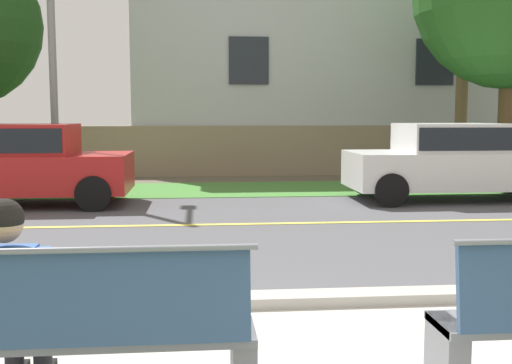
{
  "coord_description": "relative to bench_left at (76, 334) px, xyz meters",
  "views": [
    {
      "loc": [
        -0.89,
        -3.05,
        1.73
      ],
      "look_at": [
        -0.28,
        3.55,
        1.0
      ],
      "focal_mm": 43.41,
      "sensor_mm": 36.0,
      "label": 1
    }
  ],
  "objects": [
    {
      "name": "curb_edge",
      "position": [
        1.61,
        1.87,
        -0.41
      ],
      "size": [
        44.0,
        0.3,
        0.11
      ],
      "primitive_type": "cube",
      "color": "#ADA89E",
      "rests_on": "ground_plane"
    },
    {
      "name": "far_verge_grass",
      "position": [
        1.61,
        10.54,
        -0.46
      ],
      "size": [
        48.0,
        2.8,
        0.02
      ],
      "primitive_type": "cube",
      "color": "#478438",
      "rests_on": "ground_plane"
    },
    {
      "name": "street_asphalt",
      "position": [
        1.61,
        6.02,
        -0.46
      ],
      "size": [
        52.0,
        8.0,
        0.01
      ],
      "primitive_type": "cube",
      "color": "#515156",
      "rests_on": "ground_plane"
    },
    {
      "name": "road_centre_line",
      "position": [
        1.61,
        6.02,
        -0.46
      ],
      "size": [
        48.0,
        0.14,
        0.01
      ],
      "primitive_type": "cube",
      "color": "#E0CC4C",
      "rests_on": "ground_plane"
    },
    {
      "name": "car_red_far",
      "position": [
        -2.76,
        8.42,
        0.39
      ],
      "size": [
        4.3,
        1.86,
        1.54
      ],
      "color": "red",
      "rests_on": "ground_plane"
    },
    {
      "name": "house_across_street",
      "position": [
        4.75,
        16.95,
        2.78
      ],
      "size": [
        12.71,
        6.91,
        6.4
      ],
      "color": "#B7BCC1",
      "rests_on": "ground_plane"
    },
    {
      "name": "seated_person_blue",
      "position": [
        -0.4,
        0.17,
        0.21
      ],
      "size": [
        0.52,
        0.68,
        1.25
      ],
      "color": "black",
      "rests_on": "ground_plane"
    },
    {
      "name": "ground_plane",
      "position": [
        1.61,
        7.52,
        -0.47
      ],
      "size": [
        140.0,
        140.0,
        0.0
      ],
      "primitive_type": "plane",
      "color": "#665B4C"
    },
    {
      "name": "bench_left",
      "position": [
        0.0,
        0.0,
        0.0
      ],
      "size": [
        2.08,
        0.48,
        1.01
      ],
      "color": "slate",
      "rests_on": "ground_plane"
    },
    {
      "name": "garden_wall",
      "position": [
        1.18,
        13.75,
        0.23
      ],
      "size": [
        13.0,
        0.36,
        1.4
      ],
      "primitive_type": "cube",
      "color": "gray",
      "rests_on": "ground_plane"
    },
    {
      "name": "car_white_near",
      "position": [
        5.86,
        8.42,
        0.39
      ],
      "size": [
        4.3,
        1.86,
        1.54
      ],
      "color": "silver",
      "rests_on": "ground_plane"
    }
  ]
}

